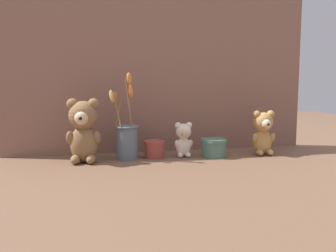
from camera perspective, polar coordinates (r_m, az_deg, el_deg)
name	(u,v)px	position (r m, az deg, el deg)	size (l,w,h in m)	color
ground_plane	(169,159)	(1.39, 0.18, -5.27)	(4.00, 4.00, 0.00)	brown
backdrop_wall	(160,62)	(1.52, -1.23, 10.22)	(1.30, 0.02, 0.76)	#845B4C
teddy_bear_large	(83,129)	(1.34, -13.40, -0.52)	(0.13, 0.12, 0.24)	olive
teddy_bear_medium	(263,132)	(1.50, 15.06, -0.90)	(0.10, 0.09, 0.18)	tan
teddy_bear_small	(183,139)	(1.41, 2.50, -2.07)	(0.07, 0.07, 0.14)	beige
flower_vase	(126,137)	(1.37, -6.68, -1.77)	(0.12, 0.11, 0.33)	slate
decorative_tin_tall	(213,147)	(1.44, 7.30, -3.43)	(0.10, 0.10, 0.07)	#47705B
decorative_tin_short	(154,149)	(1.41, -2.19, -3.71)	(0.08, 0.08, 0.07)	#993D33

